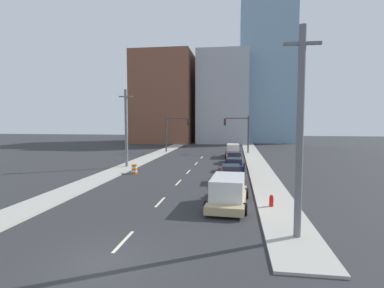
{
  "coord_description": "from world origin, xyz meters",
  "views": [
    {
      "loc": [
        4.91,
        -10.37,
        5.37
      ],
      "look_at": [
        -1.0,
        29.84,
        2.2
      ],
      "focal_mm": 28.0,
      "sensor_mm": 36.0,
      "label": 1
    }
  ],
  "objects_px": {
    "utility_pole_right_near": "(300,132)",
    "fire_hydrant": "(271,202)",
    "utility_pole_left_mid": "(126,128)",
    "sedan_red": "(231,174)",
    "box_truck_tan": "(228,192)",
    "box_truck_maroon": "(233,151)",
    "traffic_signal_right": "(241,129)",
    "traffic_signal_left": "(173,129)",
    "sedan_navy": "(234,165)",
    "sedan_orange": "(234,158)",
    "traffic_barrel": "(134,169)"
  },
  "relations": [
    {
      "from": "traffic_signal_left",
      "to": "fire_hydrant",
      "type": "relative_size",
      "value": 7.37
    },
    {
      "from": "utility_pole_left_mid",
      "to": "sedan_red",
      "type": "height_order",
      "value": "utility_pole_left_mid"
    },
    {
      "from": "utility_pole_right_near",
      "to": "fire_hydrant",
      "type": "bearing_deg",
      "value": 97.16
    },
    {
      "from": "utility_pole_left_mid",
      "to": "traffic_barrel",
      "type": "height_order",
      "value": "utility_pole_left_mid"
    },
    {
      "from": "traffic_signal_right",
      "to": "fire_hydrant",
      "type": "distance_m",
      "value": 31.38
    },
    {
      "from": "traffic_signal_right",
      "to": "sedan_orange",
      "type": "xyz_separation_m",
      "value": [
        -1.11,
        -11.72,
        -3.33
      ]
    },
    {
      "from": "utility_pole_left_mid",
      "to": "sedan_red",
      "type": "xyz_separation_m",
      "value": [
        12.04,
        -6.72,
        -3.88
      ]
    },
    {
      "from": "traffic_signal_left",
      "to": "box_truck_maroon",
      "type": "bearing_deg",
      "value": -27.77
    },
    {
      "from": "traffic_barrel",
      "to": "fire_hydrant",
      "type": "xyz_separation_m",
      "value": [
        12.36,
        -10.31,
        -0.06
      ]
    },
    {
      "from": "box_truck_tan",
      "to": "box_truck_maroon",
      "type": "xyz_separation_m",
      "value": [
        0.06,
        25.62,
        0.02
      ]
    },
    {
      "from": "utility_pole_left_mid",
      "to": "sedan_orange",
      "type": "relative_size",
      "value": 1.96
    },
    {
      "from": "utility_pole_right_near",
      "to": "fire_hydrant",
      "type": "height_order",
      "value": "utility_pole_right_near"
    },
    {
      "from": "fire_hydrant",
      "to": "box_truck_maroon",
      "type": "xyz_separation_m",
      "value": [
        -2.6,
        25.77,
        0.51
      ]
    },
    {
      "from": "traffic_signal_right",
      "to": "sedan_orange",
      "type": "bearing_deg",
      "value": -95.43
    },
    {
      "from": "box_truck_tan",
      "to": "box_truck_maroon",
      "type": "bearing_deg",
      "value": 93.12
    },
    {
      "from": "traffic_barrel",
      "to": "box_truck_tan",
      "type": "relative_size",
      "value": 0.15
    },
    {
      "from": "traffic_signal_left",
      "to": "sedan_orange",
      "type": "height_order",
      "value": "traffic_signal_left"
    },
    {
      "from": "utility_pole_left_mid",
      "to": "sedan_navy",
      "type": "relative_size",
      "value": 2.0
    },
    {
      "from": "box_truck_tan",
      "to": "sedan_navy",
      "type": "bearing_deg",
      "value": 91.85
    },
    {
      "from": "utility_pole_left_mid",
      "to": "fire_hydrant",
      "type": "relative_size",
      "value": 10.64
    },
    {
      "from": "utility_pole_left_mid",
      "to": "fire_hydrant",
      "type": "bearing_deg",
      "value": -44.11
    },
    {
      "from": "traffic_signal_left",
      "to": "sedan_orange",
      "type": "bearing_deg",
      "value": -48.55
    },
    {
      "from": "fire_hydrant",
      "to": "sedan_orange",
      "type": "distance_m",
      "value": 19.58
    },
    {
      "from": "utility_pole_left_mid",
      "to": "traffic_barrel",
      "type": "relative_size",
      "value": 9.37
    },
    {
      "from": "fire_hydrant",
      "to": "box_truck_maroon",
      "type": "distance_m",
      "value": 25.9
    },
    {
      "from": "box_truck_tan",
      "to": "box_truck_maroon",
      "type": "height_order",
      "value": "box_truck_maroon"
    },
    {
      "from": "traffic_signal_left",
      "to": "traffic_signal_right",
      "type": "height_order",
      "value": "same"
    },
    {
      "from": "utility_pole_right_near",
      "to": "fire_hydrant",
      "type": "relative_size",
      "value": 11.35
    },
    {
      "from": "utility_pole_left_mid",
      "to": "sedan_navy",
      "type": "bearing_deg",
      "value": -2.79
    },
    {
      "from": "traffic_signal_right",
      "to": "box_truck_tan",
      "type": "distance_m",
      "value": 31.18
    },
    {
      "from": "traffic_signal_right",
      "to": "sedan_orange",
      "type": "relative_size",
      "value": 1.36
    },
    {
      "from": "traffic_signal_left",
      "to": "sedan_orange",
      "type": "distance_m",
      "value": 15.99
    },
    {
      "from": "sedan_red",
      "to": "sedan_navy",
      "type": "bearing_deg",
      "value": 85.61
    },
    {
      "from": "traffic_signal_right",
      "to": "utility_pole_right_near",
      "type": "relative_size",
      "value": 0.65
    },
    {
      "from": "sedan_navy",
      "to": "box_truck_maroon",
      "type": "bearing_deg",
      "value": 93.92
    },
    {
      "from": "fire_hydrant",
      "to": "sedan_red",
      "type": "height_order",
      "value": "sedan_red"
    },
    {
      "from": "traffic_signal_right",
      "to": "utility_pole_left_mid",
      "type": "xyz_separation_m",
      "value": [
        -13.27,
        -16.97,
        0.59
      ]
    },
    {
      "from": "traffic_signal_right",
      "to": "utility_pole_right_near",
      "type": "height_order",
      "value": "utility_pole_right_near"
    },
    {
      "from": "traffic_signal_right",
      "to": "box_truck_maroon",
      "type": "distance_m",
      "value": 6.31
    },
    {
      "from": "traffic_signal_right",
      "to": "box_truck_tan",
      "type": "relative_size",
      "value": 1.0
    },
    {
      "from": "sedan_navy",
      "to": "box_truck_maroon",
      "type": "relative_size",
      "value": 0.73
    },
    {
      "from": "sedan_red",
      "to": "utility_pole_left_mid",
      "type": "bearing_deg",
      "value": 148.81
    },
    {
      "from": "utility_pole_right_near",
      "to": "fire_hydrant",
      "type": "distance_m",
      "value": 6.56
    },
    {
      "from": "sedan_red",
      "to": "box_truck_maroon",
      "type": "relative_size",
      "value": 0.73
    },
    {
      "from": "traffic_signal_left",
      "to": "sedan_navy",
      "type": "bearing_deg",
      "value": -59.17
    },
    {
      "from": "box_truck_tan",
      "to": "sedan_orange",
      "type": "bearing_deg",
      "value": 92.68
    },
    {
      "from": "traffic_signal_left",
      "to": "utility_pole_left_mid",
      "type": "bearing_deg",
      "value": -96.07
    },
    {
      "from": "sedan_orange",
      "to": "traffic_signal_right",
      "type": "bearing_deg",
      "value": 82.11
    },
    {
      "from": "traffic_barrel",
      "to": "box_truck_maroon",
      "type": "bearing_deg",
      "value": 57.75
    },
    {
      "from": "box_truck_tan",
      "to": "traffic_signal_right",
      "type": "bearing_deg",
      "value": 90.83
    }
  ]
}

